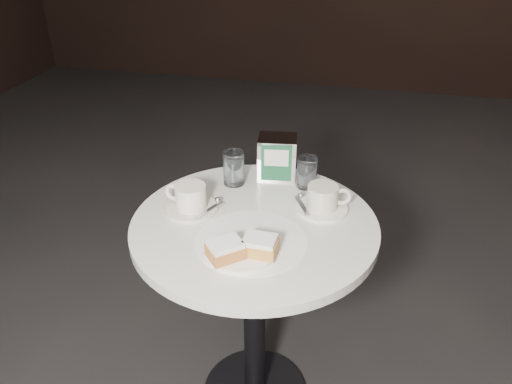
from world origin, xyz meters
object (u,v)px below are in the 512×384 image
at_px(water_glass_left, 234,168).
at_px(coffee_cup_left, 191,199).
at_px(water_glass_right, 307,173).
at_px(cafe_table, 255,276).
at_px(coffee_cup_right, 323,200).
at_px(beignet_plate, 242,249).
at_px(napkin_dispenser, 277,158).

bearing_deg(water_glass_left, coffee_cup_left, -113.97).
bearing_deg(water_glass_right, cafe_table, -116.22).
relative_size(coffee_cup_left, coffee_cup_right, 0.98).
bearing_deg(coffee_cup_right, water_glass_right, 104.53).
xyz_separation_m(cafe_table, coffee_cup_right, (0.18, 0.10, 0.23)).
relative_size(beignet_plate, water_glass_right, 2.26).
relative_size(coffee_cup_right, water_glass_left, 1.66).
xyz_separation_m(coffee_cup_left, coffee_cup_right, (0.37, 0.09, -0.00)).
distance_m(water_glass_left, napkin_dispenser, 0.15).
height_order(coffee_cup_right, water_glass_right, water_glass_right).
distance_m(coffee_cup_right, water_glass_right, 0.14).
xyz_separation_m(water_glass_left, water_glass_right, (0.23, 0.03, -0.00)).
bearing_deg(napkin_dispenser, water_glass_right, -28.37).
relative_size(beignet_plate, napkin_dispenser, 1.61).
height_order(water_glass_left, water_glass_right, water_glass_left).
bearing_deg(coffee_cup_right, beignet_plate, -135.14).
distance_m(beignet_plate, coffee_cup_right, 0.32).
xyz_separation_m(beignet_plate, water_glass_left, (-0.12, 0.37, 0.03)).
distance_m(beignet_plate, coffee_cup_left, 0.27).
bearing_deg(coffee_cup_right, cafe_table, -162.05).
xyz_separation_m(water_glass_left, napkin_dispenser, (0.13, 0.07, 0.02)).
xyz_separation_m(beignet_plate, water_glass_right, (0.11, 0.40, 0.03)).
xyz_separation_m(coffee_cup_left, water_glass_right, (0.31, 0.21, 0.01)).
bearing_deg(beignet_plate, cafe_table, 92.25).
relative_size(water_glass_left, water_glass_right, 1.08).
bearing_deg(cafe_table, coffee_cup_left, 174.22).
relative_size(cafe_table, coffee_cup_right, 4.10).
xyz_separation_m(cafe_table, beignet_plate, (0.01, -0.16, 0.22)).
distance_m(water_glass_right, napkin_dispenser, 0.11).
distance_m(coffee_cup_left, water_glass_left, 0.20).
xyz_separation_m(cafe_table, water_glass_left, (-0.11, 0.20, 0.25)).
xyz_separation_m(coffee_cup_left, water_glass_left, (0.08, 0.18, 0.02)).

